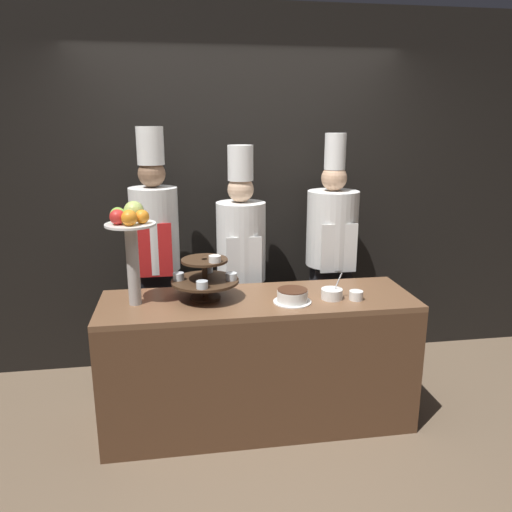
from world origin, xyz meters
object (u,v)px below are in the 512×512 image
(tiered_stand, at_px, (205,277))
(cake_round, at_px, (292,296))
(chef_left, at_px, (156,248))
(chef_center_right, at_px, (331,250))
(cup_white, at_px, (356,295))
(fruit_pedestal, at_px, (130,232))
(serving_bowl_near, at_px, (332,294))
(chef_center_left, at_px, (241,257))

(tiered_stand, xyz_separation_m, cake_round, (0.52, -0.15, -0.11))
(tiered_stand, distance_m, chef_left, 0.66)
(tiered_stand, bearing_deg, chef_center_right, 30.24)
(cake_round, distance_m, cup_white, 0.40)
(fruit_pedestal, relative_size, serving_bowl_near, 3.72)
(chef_left, xyz_separation_m, chef_center_left, (0.62, -0.00, -0.09))
(cup_white, xyz_separation_m, chef_center_right, (0.07, 0.74, 0.10))
(fruit_pedestal, distance_m, chef_center_left, 1.01)
(cake_round, bearing_deg, fruit_pedestal, 172.46)
(fruit_pedestal, xyz_separation_m, cake_round, (0.96, -0.13, -0.41))
(cake_round, relative_size, chef_center_right, 0.13)
(chef_center_left, xyz_separation_m, chef_center_right, (0.69, 0.00, 0.03))
(chef_left, bearing_deg, chef_center_left, -0.01)
(chef_center_left, bearing_deg, tiered_stand, -117.32)
(tiered_stand, relative_size, serving_bowl_near, 2.53)
(chef_left, height_order, chef_center_left, chef_left)
(chef_left, relative_size, chef_center_right, 1.03)
(tiered_stand, height_order, fruit_pedestal, fruit_pedestal)
(chef_left, xyz_separation_m, chef_center_right, (1.31, -0.00, -0.06))
(serving_bowl_near, relative_size, chef_center_left, 0.09)
(cup_white, relative_size, chef_center_left, 0.05)
(serving_bowl_near, bearing_deg, chef_center_right, 73.31)
(tiered_stand, relative_size, chef_center_left, 0.24)
(fruit_pedestal, height_order, cup_white, fruit_pedestal)
(serving_bowl_near, bearing_deg, chef_center_left, 124.58)
(serving_bowl_near, xyz_separation_m, chef_left, (-1.10, 0.70, 0.16))
(serving_bowl_near, bearing_deg, chef_left, 147.57)
(tiered_stand, distance_m, serving_bowl_near, 0.80)
(chef_center_right, bearing_deg, chef_center_left, -180.00)
(fruit_pedestal, bearing_deg, cup_white, -5.99)
(tiered_stand, distance_m, chef_center_left, 0.65)
(tiered_stand, distance_m, fruit_pedestal, 0.53)
(chef_center_left, bearing_deg, cup_white, -49.76)
(serving_bowl_near, xyz_separation_m, chef_center_right, (0.21, 0.70, 0.10))
(cake_round, height_order, chef_left, chef_left)
(serving_bowl_near, distance_m, chef_center_right, 0.74)
(tiered_stand, bearing_deg, chef_left, 119.08)
(tiered_stand, bearing_deg, chef_center_left, 62.68)
(tiered_stand, height_order, serving_bowl_near, tiered_stand)
(cup_white, height_order, chef_center_left, chef_center_left)
(tiered_stand, distance_m, cake_round, 0.55)
(serving_bowl_near, relative_size, chef_left, 0.09)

